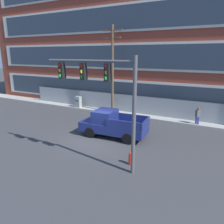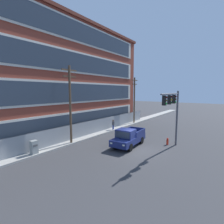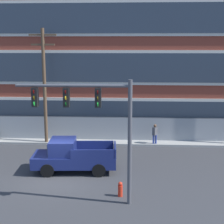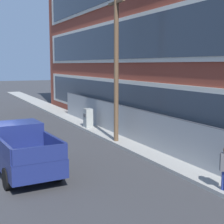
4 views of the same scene
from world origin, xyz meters
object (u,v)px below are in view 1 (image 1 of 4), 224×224
Objects in this scene: pickup_truck_navy at (112,124)px; electrical_cabinet at (78,103)px; traffic_signal_mast at (104,88)px; fire_hydrant at (131,158)px; utility_pole_near_corner at (112,67)px; pedestrian_near_cabinet at (198,115)px.

electrical_cabinet is at bearing 142.23° from pickup_truck_navy.
traffic_signal_mast is 4.33m from fire_hydrant.
utility_pole_near_corner is (-4.84, 9.97, 0.38)m from traffic_signal_mast.
utility_pole_near_corner reaches higher than pickup_truck_navy.
pickup_truck_navy is 7.60m from utility_pole_near_corner.
pedestrian_near_cabinet is at bearing -0.48° from electrical_cabinet.
electrical_cabinet is at bearing 132.88° from traffic_signal_mast.
traffic_signal_mast reaches higher than fire_hydrant.
utility_pole_near_corner is (-3.06, 5.77, 3.88)m from pickup_truck_navy.
electrical_cabinet is at bearing 178.81° from utility_pole_near_corner.
pedestrian_near_cabinet is at bearing 46.94° from pickup_truck_navy.
utility_pole_near_corner reaches higher than pedestrian_near_cabinet.
utility_pole_near_corner is at bearing 179.90° from pedestrian_near_cabinet.
fire_hydrant is (-2.35, -9.16, -0.59)m from pedestrian_near_cabinet.
pedestrian_near_cabinet is at bearing 75.61° from fire_hydrant.
traffic_signal_mast reaches higher than electrical_cabinet.
utility_pole_near_corner reaches higher than fire_hydrant.
fire_hydrant is at bearing -48.30° from pickup_truck_navy.
utility_pole_near_corner is 9.28m from pedestrian_near_cabinet.
pickup_truck_navy is at bearing -62.03° from utility_pole_near_corner.
traffic_signal_mast reaches higher than pickup_truck_navy.
pickup_truck_navy is at bearing -37.77° from electrical_cabinet.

